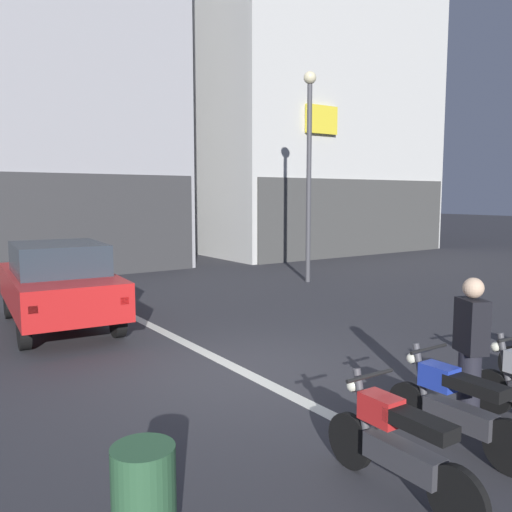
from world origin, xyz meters
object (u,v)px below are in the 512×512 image
(street_lamp, at_px, (309,154))
(trash_bin, at_px, (144,506))
(car_red_crossing_near, at_px, (59,282))
(person_by_motorcycles, at_px, (470,353))
(motorcycle_blue_row_left_mid, at_px, (454,405))
(motorcycle_red_row_leftmost, at_px, (397,444))

(street_lamp, xyz_separation_m, trash_bin, (-8.69, -8.62, -3.30))
(car_red_crossing_near, relative_size, person_by_motorcycles, 2.53)
(person_by_motorcycles, height_order, trash_bin, person_by_motorcycles)
(car_red_crossing_near, height_order, person_by_motorcycles, person_by_motorcycles)
(person_by_motorcycles, xyz_separation_m, trash_bin, (-3.72, -0.02, -0.43))
(motorcycle_blue_row_left_mid, distance_m, person_by_motorcycles, 0.69)
(car_red_crossing_near, xyz_separation_m, trash_bin, (-1.26, -7.16, -0.46))
(motorcycle_red_row_leftmost, bearing_deg, motorcycle_blue_row_left_mid, 11.76)
(street_lamp, xyz_separation_m, motorcycle_blue_row_left_mid, (-5.50, -8.80, -3.26))
(car_red_crossing_near, relative_size, motorcycle_red_row_leftmost, 2.53)
(car_red_crossing_near, distance_m, street_lamp, 8.09)
(street_lamp, distance_m, motorcycle_blue_row_left_mid, 10.87)
(motorcycle_blue_row_left_mid, bearing_deg, car_red_crossing_near, 104.80)
(car_red_crossing_near, height_order, motorcycle_red_row_leftmost, car_red_crossing_near)
(person_by_motorcycles, bearing_deg, trash_bin, -179.68)
(motorcycle_red_row_leftmost, height_order, person_by_motorcycles, person_by_motorcycles)
(person_by_motorcycles, bearing_deg, car_red_crossing_near, 109.07)
(person_by_motorcycles, distance_m, trash_bin, 3.75)
(motorcycle_blue_row_left_mid, bearing_deg, motorcycle_red_row_leftmost, -168.24)
(motorcycle_blue_row_left_mid, xyz_separation_m, trash_bin, (-3.20, 0.18, -0.03))
(street_lamp, relative_size, motorcycle_red_row_leftmost, 3.60)
(motorcycle_red_row_leftmost, xyz_separation_m, motorcycle_blue_row_left_mid, (1.11, 0.23, 0.00))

